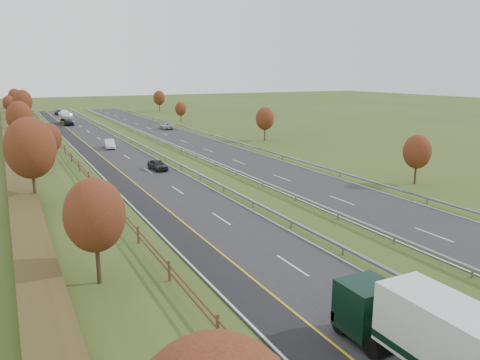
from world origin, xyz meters
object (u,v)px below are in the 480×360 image
(car_dark_near, at_px, (158,165))
(car_small_far, at_px, (59,113))
(car_silver_mid, at_px, (109,144))
(car_oncoming, at_px, (167,126))
(road_tanker, at_px, (66,117))

(car_dark_near, bearing_deg, car_small_far, 86.19)
(car_silver_mid, bearing_deg, car_dark_near, -79.20)
(car_small_far, distance_m, car_oncoming, 53.35)
(car_dark_near, distance_m, car_small_far, 95.01)
(car_silver_mid, bearing_deg, car_small_far, 96.00)
(car_small_far, relative_size, car_oncoming, 0.94)
(car_silver_mid, xyz_separation_m, car_small_far, (-0.52, 72.93, -0.04))
(car_silver_mid, height_order, car_oncoming, car_silver_mid)
(car_silver_mid, bearing_deg, car_oncoming, 57.34)
(road_tanker, distance_m, car_silver_mid, 44.93)
(road_tanker, relative_size, car_dark_near, 2.64)
(car_oncoming, bearing_deg, car_dark_near, 76.04)
(car_small_far, bearing_deg, car_oncoming, -73.50)
(car_dark_near, relative_size, car_small_far, 0.84)
(road_tanker, height_order, car_oncoming, road_tanker)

